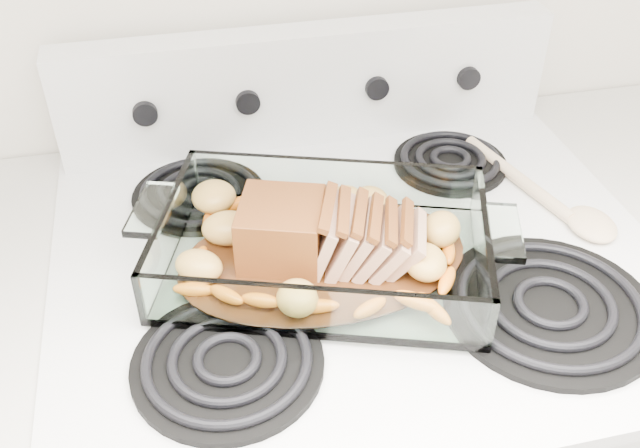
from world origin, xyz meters
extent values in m
cube|color=white|center=(0.00, 1.66, 0.93)|extent=(0.78, 0.67, 0.02)
cube|color=white|center=(0.00, 1.95, 1.03)|extent=(0.76, 0.06, 0.18)
cylinder|color=black|center=(-0.19, 1.50, 0.94)|extent=(0.21, 0.21, 0.01)
cylinder|color=black|center=(0.19, 1.50, 0.94)|extent=(0.25, 0.25, 0.01)
cylinder|color=black|center=(-0.19, 1.81, 0.94)|extent=(0.19, 0.19, 0.01)
cylinder|color=black|center=(0.19, 1.81, 0.94)|extent=(0.17, 0.17, 0.01)
cylinder|color=black|center=(-0.25, 1.92, 1.03)|extent=(0.04, 0.02, 0.04)
cylinder|color=black|center=(-0.10, 1.92, 1.03)|extent=(0.04, 0.02, 0.04)
cylinder|color=black|center=(0.10, 1.92, 1.03)|extent=(0.04, 0.02, 0.04)
cylinder|color=black|center=(0.25, 1.92, 1.03)|extent=(0.04, 0.02, 0.04)
cube|color=white|center=(-0.05, 1.63, 0.95)|extent=(0.39, 0.26, 0.01)
cube|color=white|center=(-0.05, 1.50, 0.99)|extent=(0.39, 0.01, 0.07)
cube|color=white|center=(-0.05, 1.75, 0.99)|extent=(0.39, 0.01, 0.07)
cube|color=white|center=(-0.24, 1.63, 0.99)|extent=(0.01, 0.26, 0.07)
cube|color=white|center=(0.14, 1.63, 0.99)|extent=(0.01, 0.26, 0.07)
cylinder|color=#3B1D0B|center=(-0.05, 1.63, 0.95)|extent=(0.23, 0.23, 0.00)
cube|color=#8B4412|center=(-0.10, 1.63, 0.99)|extent=(0.10, 0.10, 0.08)
cube|color=tan|center=(-0.05, 1.63, 0.99)|extent=(0.04, 0.09, 0.08)
cube|color=tan|center=(-0.03, 1.63, 0.99)|extent=(0.04, 0.09, 0.07)
cube|color=tan|center=(-0.01, 1.63, 0.99)|extent=(0.04, 0.09, 0.07)
cube|color=tan|center=(0.01, 1.63, 0.99)|extent=(0.04, 0.09, 0.06)
cube|color=tan|center=(0.03, 1.63, 0.98)|extent=(0.05, 0.09, 0.06)
cube|color=tan|center=(0.05, 1.63, 0.98)|extent=(0.05, 0.08, 0.06)
ellipsoid|color=orange|center=(-0.18, 1.56, 0.96)|extent=(0.05, 0.02, 0.02)
ellipsoid|color=orange|center=(0.05, 1.56, 0.96)|extent=(0.05, 0.02, 0.02)
ellipsoid|color=orange|center=(0.09, 1.64, 0.96)|extent=(0.05, 0.02, 0.02)
ellipsoid|color=orange|center=(-0.19, 1.66, 0.96)|extent=(0.05, 0.02, 0.02)
ellipsoid|color=gold|center=(-0.19, 1.70, 0.97)|extent=(0.06, 0.05, 0.04)
ellipsoid|color=gold|center=(-0.03, 1.70, 0.97)|extent=(0.06, 0.05, 0.04)
ellipsoid|color=gold|center=(0.06, 1.61, 0.97)|extent=(0.06, 0.05, 0.04)
cylinder|color=beige|center=(0.27, 1.75, 0.95)|extent=(0.07, 0.22, 0.02)
ellipsoid|color=beige|center=(0.32, 1.62, 0.95)|extent=(0.06, 0.08, 0.02)
camera|label=1|loc=(-0.21, 0.97, 1.53)|focal=40.00mm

